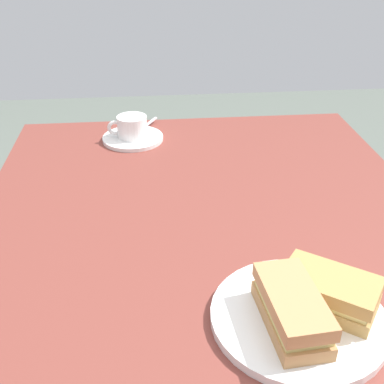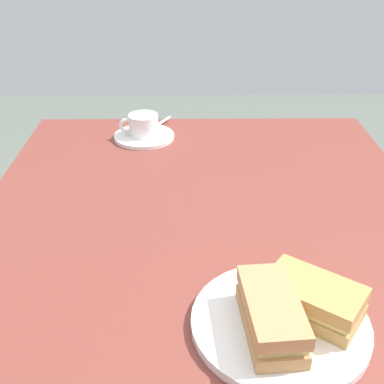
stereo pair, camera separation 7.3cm
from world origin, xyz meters
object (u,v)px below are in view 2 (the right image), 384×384
(dining_table, at_px, (207,288))
(coffee_saucer, at_px, (144,136))
(sandwich_front, at_px, (271,314))
(spoon, at_px, (158,124))
(sandwich_plate, at_px, (280,323))
(sandwich_back, at_px, (313,299))
(coffee_cup, at_px, (143,124))

(dining_table, bearing_deg, coffee_saucer, -162.85)
(sandwich_front, xyz_separation_m, spoon, (-0.76, -0.19, -0.03))
(sandwich_plate, bearing_deg, spoon, -164.24)
(sandwich_back, distance_m, coffee_saucer, 0.73)
(coffee_saucer, bearing_deg, spoon, 152.35)
(coffee_saucer, xyz_separation_m, spoon, (-0.06, 0.03, 0.01))
(sandwich_front, bearing_deg, sandwich_back, 117.04)
(dining_table, relative_size, spoon, 13.36)
(coffee_saucer, relative_size, coffee_cup, 1.54)
(sandwich_plate, xyz_separation_m, coffee_saucer, (-0.68, -0.24, -0.00))
(sandwich_front, distance_m, coffee_cup, 0.73)
(sandwich_back, xyz_separation_m, coffee_cup, (-0.66, -0.29, -0.00))
(sandwich_front, height_order, coffee_cup, sandwich_front)
(coffee_saucer, distance_m, spoon, 0.07)
(dining_table, xyz_separation_m, coffee_saucer, (-0.48, -0.15, 0.10))
(sandwich_front, height_order, sandwich_back, sandwich_front)
(spoon, bearing_deg, coffee_cup, -28.75)
(dining_table, height_order, sandwich_back, sandwich_back)
(coffee_saucer, bearing_deg, dining_table, 17.15)
(dining_table, distance_m, coffee_saucer, 0.51)
(sandwich_plate, height_order, coffee_saucer, sandwich_plate)
(sandwich_plate, relative_size, coffee_cup, 2.50)
(dining_table, height_order, coffee_cup, coffee_cup)
(sandwich_front, bearing_deg, spoon, -165.88)
(sandwich_back, distance_m, spoon, 0.77)
(sandwich_back, height_order, coffee_cup, same)
(sandwich_front, relative_size, sandwich_back, 0.99)
(sandwich_plate, bearing_deg, coffee_saucer, -160.23)
(coffee_cup, bearing_deg, spoon, 151.25)
(dining_table, height_order, spoon, spoon)
(sandwich_front, distance_m, spoon, 0.79)
(dining_table, relative_size, sandwich_plate, 4.86)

